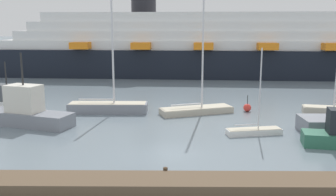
{
  "coord_description": "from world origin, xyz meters",
  "views": [
    {
      "loc": [
        0.33,
        -22.81,
        8.06
      ],
      "look_at": [
        0.0,
        9.05,
        1.91
      ],
      "focal_mm": 39.55,
      "sensor_mm": 36.0,
      "label": 1
    }
  ],
  "objects_px": {
    "sailboat_3": "(197,107)",
    "fishing_boat_1": "(6,102)",
    "sailboat_2": "(254,130)",
    "cruise_ship": "(231,48)",
    "channel_buoy_0": "(247,108)",
    "sailboat_0": "(108,106)",
    "fishing_boat_0": "(27,111)"
  },
  "relations": [
    {
      "from": "sailboat_3",
      "to": "cruise_ship",
      "type": "relative_size",
      "value": 0.17
    },
    {
      "from": "sailboat_0",
      "to": "sailboat_3",
      "type": "xyz_separation_m",
      "value": [
        8.4,
        -0.24,
        -0.02
      ]
    },
    {
      "from": "fishing_boat_1",
      "to": "channel_buoy_0",
      "type": "xyz_separation_m",
      "value": [
        23.39,
        0.03,
        -0.54
      ]
    },
    {
      "from": "sailboat_0",
      "to": "sailboat_3",
      "type": "distance_m",
      "value": 8.41
    },
    {
      "from": "sailboat_3",
      "to": "fishing_boat_1",
      "type": "bearing_deg",
      "value": 158.47
    },
    {
      "from": "fishing_boat_0",
      "to": "channel_buoy_0",
      "type": "relative_size",
      "value": 4.92
    },
    {
      "from": "sailboat_0",
      "to": "fishing_boat_0",
      "type": "distance_m",
      "value": 7.5
    },
    {
      "from": "sailboat_3",
      "to": "channel_buoy_0",
      "type": "bearing_deg",
      "value": -8.51
    },
    {
      "from": "sailboat_2",
      "to": "channel_buoy_0",
      "type": "xyz_separation_m",
      "value": [
        1.03,
        7.77,
        0.05
      ]
    },
    {
      "from": "sailboat_0",
      "to": "sailboat_2",
      "type": "distance_m",
      "value": 14.22
    },
    {
      "from": "channel_buoy_0",
      "to": "fishing_boat_0",
      "type": "bearing_deg",
      "value": -164.72
    },
    {
      "from": "sailboat_2",
      "to": "sailboat_3",
      "type": "height_order",
      "value": "sailboat_3"
    },
    {
      "from": "sailboat_2",
      "to": "fishing_boat_1",
      "type": "xyz_separation_m",
      "value": [
        -22.35,
        7.74,
        0.59
      ]
    },
    {
      "from": "fishing_boat_0",
      "to": "cruise_ship",
      "type": "relative_size",
      "value": 0.1
    },
    {
      "from": "sailboat_3",
      "to": "cruise_ship",
      "type": "height_order",
      "value": "cruise_ship"
    },
    {
      "from": "sailboat_0",
      "to": "fishing_boat_1",
      "type": "distance_m",
      "value": 10.06
    },
    {
      "from": "fishing_boat_0",
      "to": "cruise_ship",
      "type": "bearing_deg",
      "value": -105.96
    },
    {
      "from": "sailboat_2",
      "to": "fishing_boat_1",
      "type": "distance_m",
      "value": 23.66
    },
    {
      "from": "fishing_boat_0",
      "to": "fishing_boat_1",
      "type": "bearing_deg",
      "value": -33.43
    },
    {
      "from": "sailboat_2",
      "to": "cruise_ship",
      "type": "height_order",
      "value": "cruise_ship"
    },
    {
      "from": "channel_buoy_0",
      "to": "cruise_ship",
      "type": "height_order",
      "value": "cruise_ship"
    },
    {
      "from": "fishing_boat_1",
      "to": "cruise_ship",
      "type": "xyz_separation_m",
      "value": [
        25.85,
        26.77,
        3.68
      ]
    },
    {
      "from": "sailboat_3",
      "to": "fishing_boat_1",
      "type": "distance_m",
      "value": 18.46
    },
    {
      "from": "sailboat_3",
      "to": "cruise_ship",
      "type": "bearing_deg",
      "value": 56.17
    },
    {
      "from": "sailboat_2",
      "to": "fishing_boat_1",
      "type": "relative_size",
      "value": 1.04
    },
    {
      "from": "sailboat_2",
      "to": "cruise_ship",
      "type": "relative_size",
      "value": 0.08
    },
    {
      "from": "sailboat_0",
      "to": "cruise_ship",
      "type": "xyz_separation_m",
      "value": [
        15.82,
        27.41,
        3.99
      ]
    },
    {
      "from": "sailboat_3",
      "to": "fishing_boat_0",
      "type": "xyz_separation_m",
      "value": [
        -14.3,
        -4.36,
        0.59
      ]
    },
    {
      "from": "fishing_boat_0",
      "to": "cruise_ship",
      "type": "height_order",
      "value": "cruise_ship"
    },
    {
      "from": "sailboat_0",
      "to": "sailboat_2",
      "type": "bearing_deg",
      "value": -30.25
    },
    {
      "from": "sailboat_0",
      "to": "fishing_boat_0",
      "type": "height_order",
      "value": "sailboat_0"
    },
    {
      "from": "cruise_ship",
      "to": "fishing_boat_1",
      "type": "bearing_deg",
      "value": -130.02
    }
  ]
}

